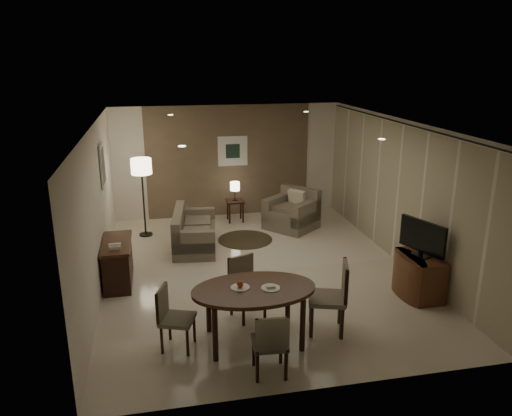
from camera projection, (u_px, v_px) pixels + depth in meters
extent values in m
cube|color=beige|center=(258.00, 270.00, 9.24)|extent=(5.50, 7.00, 0.00)
cube|color=white|center=(258.00, 124.00, 8.45)|extent=(5.50, 7.00, 0.00)
cube|color=brown|center=(229.00, 161.00, 12.12)|extent=(5.50, 0.00, 2.70)
cube|color=beige|center=(97.00, 210.00, 8.31)|extent=(0.00, 7.00, 2.70)
cube|color=beige|center=(401.00, 192.00, 9.38)|extent=(0.00, 7.00, 2.70)
cube|color=brown|center=(229.00, 161.00, 12.10)|extent=(3.96, 0.03, 2.70)
cylinder|color=black|center=(404.00, 123.00, 8.98)|extent=(0.03, 6.80, 0.03)
cube|color=silver|center=(233.00, 151.00, 12.03)|extent=(0.72, 0.03, 0.72)
cube|color=#192D22|center=(233.00, 151.00, 12.01)|extent=(0.34, 0.01, 0.34)
cube|color=silver|center=(102.00, 165.00, 9.29)|extent=(0.03, 0.60, 0.80)
cube|color=gray|center=(103.00, 165.00, 9.29)|extent=(0.01, 0.46, 0.64)
cylinder|color=white|center=(182.00, 146.00, 6.49)|extent=(0.10, 0.10, 0.01)
cylinder|color=white|center=(382.00, 139.00, 7.04)|extent=(0.10, 0.10, 0.01)
cylinder|color=white|center=(170.00, 115.00, 9.86)|extent=(0.10, 0.10, 0.01)
cylinder|color=white|center=(306.00, 112.00, 10.41)|extent=(0.10, 0.10, 0.01)
cylinder|color=white|center=(240.00, 287.00, 6.76)|extent=(0.26, 0.26, 0.02)
cylinder|color=white|center=(271.00, 288.00, 6.74)|extent=(0.26, 0.26, 0.02)
sphere|color=#B53D14|center=(240.00, 284.00, 6.74)|extent=(0.09, 0.09, 0.09)
cube|color=white|center=(271.00, 286.00, 6.73)|extent=(0.12, 0.08, 0.03)
cylinder|color=#3E3722|center=(245.00, 239.00, 10.77)|extent=(1.17, 1.17, 0.01)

